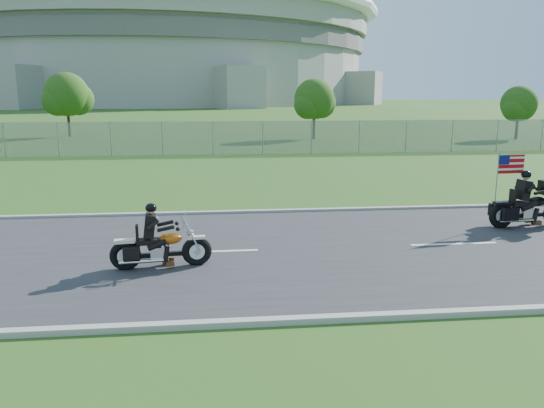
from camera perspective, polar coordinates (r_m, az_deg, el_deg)
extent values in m
plane|color=#1F4B17|center=(12.84, 2.49, -5.03)|extent=(420.00, 420.00, 0.00)
cube|color=#28282B|center=(12.84, 2.49, -4.94)|extent=(120.00, 8.00, 0.04)
cube|color=#9E9B93|center=(16.71, 0.43, -0.80)|extent=(120.00, 0.18, 0.12)
cube|color=#9E9B93|center=(9.09, 6.35, -12.19)|extent=(120.00, 0.18, 0.12)
cube|color=gray|center=(32.41, -11.71, 6.92)|extent=(60.00, 0.03, 2.00)
cylinder|color=#A3A099|center=(183.14, -12.11, 13.77)|extent=(130.00, 130.00, 20.00)
cylinder|color=#605E5B|center=(183.52, -12.21, 15.95)|extent=(132.00, 132.00, 4.00)
cylinder|color=#A3A099|center=(184.04, -12.29, 17.81)|extent=(134.00, 134.00, 6.00)
torus|color=white|center=(184.51, -12.35, 19.05)|extent=(140.40, 140.40, 4.40)
cylinder|color=#382316|center=(42.93, 4.53, 8.68)|extent=(0.22, 0.22, 2.52)
sphere|color=#1E4913|center=(42.86, 4.57, 11.21)|extent=(3.20, 3.20, 3.20)
sphere|color=#1E4913|center=(43.46, 5.29, 10.73)|extent=(2.40, 2.40, 2.40)
sphere|color=#1E4913|center=(42.38, 3.90, 10.60)|extent=(2.24, 2.24, 2.24)
cylinder|color=#382316|center=(47.77, -21.04, 8.44)|extent=(0.22, 0.22, 2.80)
sphere|color=#1E4913|center=(47.71, -21.23, 10.95)|extent=(3.60, 3.60, 3.60)
sphere|color=#1E4913|center=(48.06, -20.18, 10.55)|extent=(2.70, 2.70, 2.70)
sphere|color=#1E4913|center=(47.45, -22.07, 10.28)|extent=(2.52, 2.52, 2.52)
cylinder|color=#382316|center=(46.76, 24.85, 7.72)|extent=(0.22, 0.22, 2.24)
sphere|color=#1E4913|center=(46.70, 25.03, 9.77)|extent=(2.80, 2.80, 2.80)
sphere|color=#1E4913|center=(47.35, 25.32, 9.37)|extent=(2.10, 2.10, 2.10)
sphere|color=#1E4913|center=(46.16, 24.68, 9.29)|extent=(1.96, 1.96, 1.96)
torus|color=black|center=(11.74, -8.08, -5.05)|extent=(0.67, 0.23, 0.66)
torus|color=black|center=(11.74, -15.50, -5.38)|extent=(0.67, 0.23, 0.66)
ellipsoid|color=#BE560D|center=(11.63, -10.89, -3.67)|extent=(0.53, 0.34, 0.25)
cube|color=black|center=(11.64, -13.17, -3.94)|extent=(0.52, 0.32, 0.11)
cube|color=black|center=(11.55, -13.03, -2.28)|extent=(0.25, 0.38, 0.49)
sphere|color=black|center=(11.46, -12.90, -0.41)|extent=(0.27, 0.27, 0.24)
cube|color=silver|center=(11.53, -9.21, -1.54)|extent=(0.08, 0.41, 0.36)
torus|color=black|center=(16.06, 23.43, -1.15)|extent=(0.75, 0.24, 0.74)
ellipsoid|color=black|center=(16.60, 26.59, 0.24)|extent=(0.58, 0.36, 0.28)
cube|color=black|center=(16.30, 25.13, 0.04)|extent=(0.57, 0.34, 0.12)
cube|color=black|center=(16.26, 25.39, 1.39)|extent=(0.27, 0.42, 0.55)
sphere|color=black|center=(16.23, 25.67, 2.88)|extent=(0.29, 0.29, 0.27)
cube|color=#B70C11|center=(16.15, 24.34, 3.92)|extent=(0.80, 0.08, 0.52)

